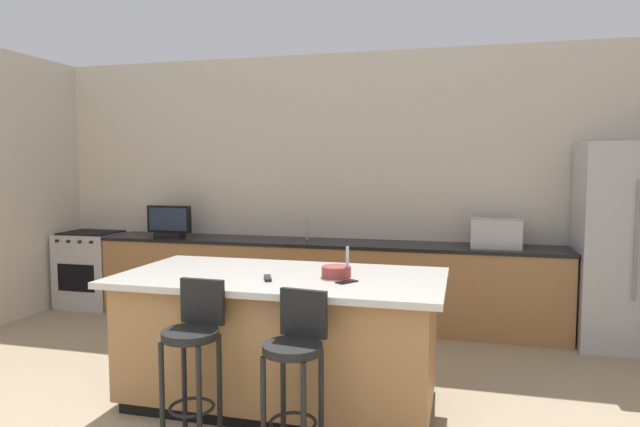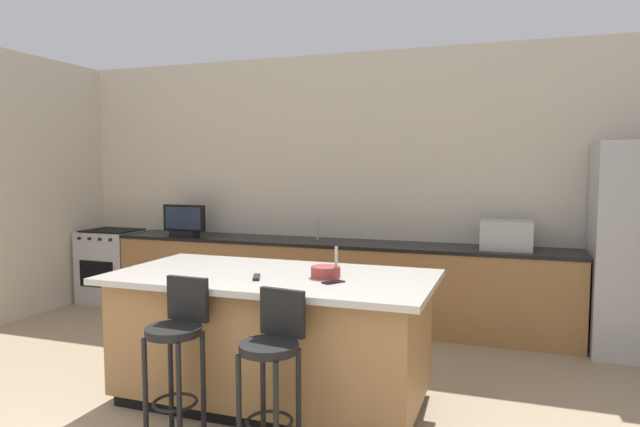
{
  "view_description": "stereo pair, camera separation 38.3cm",
  "coord_description": "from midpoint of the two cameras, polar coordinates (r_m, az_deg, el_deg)",
  "views": [
    {
      "loc": [
        1.39,
        -1.26,
        1.69
      ],
      "look_at": [
        0.21,
        3.26,
        1.3
      ],
      "focal_mm": 31.0,
      "sensor_mm": 36.0,
      "label": 1
    },
    {
      "loc": [
        1.75,
        -1.15,
        1.69
      ],
      "look_at": [
        0.21,
        3.26,
        1.3
      ],
      "focal_mm": 31.0,
      "sensor_mm": 36.0,
      "label": 2
    }
  ],
  "objects": [
    {
      "name": "cell_phone",
      "position": [
        3.67,
        -0.23,
        -7.09
      ],
      "size": [
        0.14,
        0.16,
        0.01
      ],
      "primitive_type": "cube",
      "rotation": [
        0.0,
        0.0,
        -0.59
      ],
      "color": "black",
      "rests_on": "kitchen_island"
    },
    {
      "name": "fruit_bowl",
      "position": [
        3.84,
        -1.18,
        -6.04
      ],
      "size": [
        0.2,
        0.2,
        0.08
      ],
      "primitive_type": "cylinder",
      "color": "#993833",
      "rests_on": "kitchen_island"
    },
    {
      "name": "refrigerator",
      "position": [
        5.81,
        27.6,
        -2.97
      ],
      "size": [
        0.89,
        0.76,
        1.92
      ],
      "color": "#B7BABF",
      "rests_on": "ground_plane"
    },
    {
      "name": "sink_faucet_island",
      "position": [
        3.79,
        -0.05,
        -5.06
      ],
      "size": [
        0.02,
        0.02,
        0.22
      ],
      "primitive_type": "cylinder",
      "color": "#B2B2B7",
      "rests_on": "kitchen_island"
    },
    {
      "name": "sink_faucet_back",
      "position": [
        6.1,
        -3.13,
        -1.6
      ],
      "size": [
        0.02,
        0.02,
        0.24
      ],
      "primitive_type": "cylinder",
      "color": "#B2B2B7",
      "rests_on": "counter_back"
    },
    {
      "name": "kitchen_island",
      "position": [
        4.07,
        -6.76,
        -12.61
      ],
      "size": [
        2.29,
        1.17,
        0.93
      ],
      "color": "black",
      "rests_on": "ground_plane"
    },
    {
      "name": "bar_stool_right",
      "position": [
        3.25,
        -6.07,
        -15.01
      ],
      "size": [
        0.34,
        0.36,
        0.98
      ],
      "rotation": [
        0.0,
        0.0,
        -0.14
      ],
      "color": "black",
      "rests_on": "ground_plane"
    },
    {
      "name": "microwave",
      "position": [
        5.72,
        15.86,
        -1.99
      ],
      "size": [
        0.48,
        0.36,
        0.29
      ],
      "primitive_type": "cube",
      "color": "#B7BABF",
      "rests_on": "counter_back"
    },
    {
      "name": "counter_back",
      "position": [
        6.04,
        -1.7,
        -7.08
      ],
      "size": [
        5.05,
        0.62,
        0.89
      ],
      "color": "#9E7042",
      "rests_on": "ground_plane"
    },
    {
      "name": "range_oven",
      "position": [
        7.38,
        -23.83,
        -5.27
      ],
      "size": [
        0.7,
        0.63,
        0.91
      ],
      "color": "#B7BABF",
      "rests_on": "ground_plane"
    },
    {
      "name": "wall_back",
      "position": [
        6.26,
        0.1,
        2.81
      ],
      "size": [
        7.28,
        0.12,
        2.95
      ],
      "primitive_type": "cube",
      "color": "beige",
      "rests_on": "ground_plane"
    },
    {
      "name": "tv_remote",
      "position": [
        3.8,
        -8.32,
        -6.63
      ],
      "size": [
        0.11,
        0.17,
        0.02
      ],
      "primitive_type": "cube",
      "rotation": [
        0.0,
        0.0,
        0.4
      ],
      "color": "black",
      "rests_on": "kitchen_island"
    },
    {
      "name": "tv_monitor",
      "position": [
        6.64,
        -16.93,
        -0.9
      ],
      "size": [
        0.54,
        0.16,
        0.36
      ],
      "color": "black",
      "rests_on": "counter_back"
    },
    {
      "name": "bar_stool_left",
      "position": [
        3.54,
        -16.06,
        -13.23
      ],
      "size": [
        0.34,
        0.34,
        1.01
      ],
      "rotation": [
        0.0,
        0.0,
        -0.05
      ],
      "color": "black",
      "rests_on": "ground_plane"
    }
  ]
}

